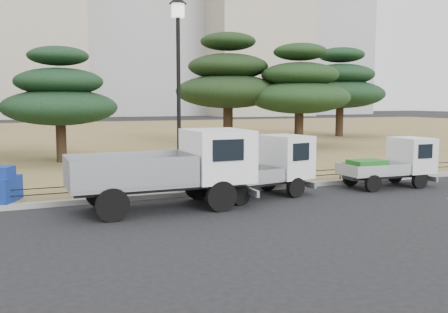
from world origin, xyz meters
name	(u,v)px	position (x,y,z in m)	size (l,w,h in m)	color
ground	(251,209)	(0.00, 0.00, 0.00)	(220.00, 220.00, 0.00)	black
lawn	(93,136)	(0.00, 30.60, 0.07)	(120.00, 56.00, 0.15)	olive
curb	(217,191)	(0.00, 2.60, 0.08)	(120.00, 0.25, 0.16)	gray
truck_large	(172,165)	(-2.00, 1.01, 1.23)	(5.09, 2.08, 2.22)	black
truck_kei_front	(264,167)	(1.23, 1.61, 0.96)	(3.86, 2.17, 1.93)	black
truck_kei_rear	(393,163)	(6.27, 1.43, 0.87)	(3.37, 1.56, 1.74)	black
street_lamp	(178,60)	(-1.20, 2.90, 4.34)	(0.55, 0.55, 6.19)	black
pipe_fence	(215,180)	(0.00, 2.75, 0.44)	(38.00, 0.04, 0.40)	black
pine_center_left	(60,96)	(-4.06, 12.30, 3.29)	(5.34, 5.34, 5.43)	black
pine_center_right	(228,80)	(6.97, 17.88, 4.39)	(6.89, 6.89, 7.31)	black
pine_east_near	(300,87)	(10.72, 15.09, 3.91)	(6.44, 6.44, 6.51)	black
pine_east_far	(340,85)	(18.57, 21.65, 4.30)	(7.15, 7.15, 7.19)	black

